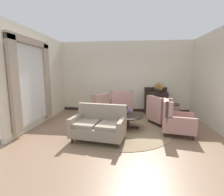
{
  "coord_description": "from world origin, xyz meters",
  "views": [
    {
      "loc": [
        0.24,
        -4.88,
        1.86
      ],
      "look_at": [
        -0.32,
        0.31,
        1.02
      ],
      "focal_mm": 26.98,
      "sensor_mm": 36.0,
      "label": 1
    }
  ],
  "objects_px": {
    "side_table": "(171,111)",
    "armchair_near_window": "(97,109)",
    "sideboard": "(156,101)",
    "armchair_foreground_right": "(161,112)",
    "armchair_beside_settee": "(175,120)",
    "armchair_near_sideboard": "(121,106)",
    "coffee_table": "(128,117)",
    "porcelain_vase": "(127,111)",
    "gramophone": "(158,86)",
    "settee": "(99,126)"
  },
  "relations": [
    {
      "from": "armchair_beside_settee",
      "to": "coffee_table",
      "type": "bearing_deg",
      "value": 87.04
    },
    {
      "from": "coffee_table",
      "to": "settee",
      "type": "relative_size",
      "value": 0.65
    },
    {
      "from": "porcelain_vase",
      "to": "armchair_beside_settee",
      "type": "distance_m",
      "value": 1.51
    },
    {
      "from": "armchair_near_window",
      "to": "gramophone",
      "type": "height_order",
      "value": "gramophone"
    },
    {
      "from": "armchair_beside_settee",
      "to": "settee",
      "type": "bearing_deg",
      "value": 117.63
    },
    {
      "from": "armchair_beside_settee",
      "to": "armchair_near_sideboard",
      "type": "bearing_deg",
      "value": 55.57
    },
    {
      "from": "armchair_near_window",
      "to": "sideboard",
      "type": "relative_size",
      "value": 0.94
    },
    {
      "from": "coffee_table",
      "to": "armchair_foreground_right",
      "type": "xyz_separation_m",
      "value": [
        1.15,
        0.61,
        0.05
      ]
    },
    {
      "from": "porcelain_vase",
      "to": "armchair_near_sideboard",
      "type": "distance_m",
      "value": 1.37
    },
    {
      "from": "armchair_foreground_right",
      "to": "armchair_near_sideboard",
      "type": "bearing_deg",
      "value": 32.59
    },
    {
      "from": "armchair_foreground_right",
      "to": "gramophone",
      "type": "relative_size",
      "value": 1.85
    },
    {
      "from": "settee",
      "to": "armchair_near_window",
      "type": "distance_m",
      "value": 1.92
    },
    {
      "from": "armchair_foreground_right",
      "to": "gramophone",
      "type": "xyz_separation_m",
      "value": [
        0.1,
        1.47,
        0.8
      ]
    },
    {
      "from": "armchair_near_window",
      "to": "settee",
      "type": "bearing_deg",
      "value": 45.47
    },
    {
      "from": "gramophone",
      "to": "armchair_foreground_right",
      "type": "bearing_deg",
      "value": -93.8
    },
    {
      "from": "coffee_table",
      "to": "porcelain_vase",
      "type": "xyz_separation_m",
      "value": [
        -0.04,
        0.05,
        0.2
      ]
    },
    {
      "from": "armchair_near_window",
      "to": "side_table",
      "type": "xyz_separation_m",
      "value": [
        2.71,
        -0.14,
        -0.0
      ]
    },
    {
      "from": "sideboard",
      "to": "armchair_foreground_right",
      "type": "bearing_deg",
      "value": -91.69
    },
    {
      "from": "armchair_near_window",
      "to": "porcelain_vase",
      "type": "bearing_deg",
      "value": 86.82
    },
    {
      "from": "settee",
      "to": "side_table",
      "type": "distance_m",
      "value": 2.88
    },
    {
      "from": "armchair_near_window",
      "to": "coffee_table",
      "type": "bearing_deg",
      "value": 86.24
    },
    {
      "from": "side_table",
      "to": "sideboard",
      "type": "xyz_separation_m",
      "value": [
        -0.34,
        1.43,
        0.1
      ]
    },
    {
      "from": "armchair_near_sideboard",
      "to": "sideboard",
      "type": "bearing_deg",
      "value": -161.92
    },
    {
      "from": "armchair_near_sideboard",
      "to": "armchair_beside_settee",
      "type": "bearing_deg",
      "value": 124.23
    },
    {
      "from": "coffee_table",
      "to": "settee",
      "type": "xyz_separation_m",
      "value": [
        -0.77,
        -0.99,
        0.02
      ]
    },
    {
      "from": "armchair_beside_settee",
      "to": "gramophone",
      "type": "relative_size",
      "value": 1.7
    },
    {
      "from": "armchair_near_window",
      "to": "gramophone",
      "type": "relative_size",
      "value": 1.78
    },
    {
      "from": "settee",
      "to": "sideboard",
      "type": "xyz_separation_m",
      "value": [
        1.97,
        3.16,
        0.14
      ]
    },
    {
      "from": "gramophone",
      "to": "side_table",
      "type": "bearing_deg",
      "value": -77.9
    },
    {
      "from": "porcelain_vase",
      "to": "armchair_near_sideboard",
      "type": "bearing_deg",
      "value": 100.47
    },
    {
      "from": "porcelain_vase",
      "to": "gramophone",
      "type": "bearing_deg",
      "value": 57.55
    },
    {
      "from": "armchair_near_sideboard",
      "to": "armchair_near_window",
      "type": "bearing_deg",
      "value": 20.02
    },
    {
      "from": "porcelain_vase",
      "to": "settee",
      "type": "relative_size",
      "value": 0.2
    },
    {
      "from": "coffee_table",
      "to": "sideboard",
      "type": "relative_size",
      "value": 0.86
    },
    {
      "from": "coffee_table",
      "to": "armchair_near_window",
      "type": "height_order",
      "value": "armchair_near_window"
    },
    {
      "from": "coffee_table",
      "to": "armchair_foreground_right",
      "type": "relative_size",
      "value": 0.88
    },
    {
      "from": "armchair_beside_settee",
      "to": "armchair_near_sideboard",
      "type": "distance_m",
      "value": 2.44
    },
    {
      "from": "side_table",
      "to": "armchair_near_window",
      "type": "bearing_deg",
      "value": 177.05
    },
    {
      "from": "armchair_near_sideboard",
      "to": "gramophone",
      "type": "distance_m",
      "value": 1.86
    },
    {
      "from": "settee",
      "to": "porcelain_vase",
      "type": "bearing_deg",
      "value": 63.68
    },
    {
      "from": "settee",
      "to": "armchair_foreground_right",
      "type": "bearing_deg",
      "value": 48.4
    },
    {
      "from": "gramophone",
      "to": "armchair_near_sideboard",
      "type": "bearing_deg",
      "value": -155.87
    },
    {
      "from": "armchair_foreground_right",
      "to": "armchair_beside_settee",
      "type": "xyz_separation_m",
      "value": [
        0.25,
        -0.97,
        -0.0
      ]
    },
    {
      "from": "porcelain_vase",
      "to": "settee",
      "type": "xyz_separation_m",
      "value": [
        -0.73,
        -1.04,
        -0.18
      ]
    },
    {
      "from": "coffee_table",
      "to": "side_table",
      "type": "distance_m",
      "value": 1.71
    },
    {
      "from": "armchair_near_sideboard",
      "to": "sideboard",
      "type": "distance_m",
      "value": 1.68
    },
    {
      "from": "coffee_table",
      "to": "settee",
      "type": "bearing_deg",
      "value": -128.01
    },
    {
      "from": "porcelain_vase",
      "to": "sideboard",
      "type": "xyz_separation_m",
      "value": [
        1.24,
        2.12,
        -0.04
      ]
    },
    {
      "from": "armchair_foreground_right",
      "to": "armchair_near_window",
      "type": "distance_m",
      "value": 2.34
    },
    {
      "from": "settee",
      "to": "armchair_near_sideboard",
      "type": "height_order",
      "value": "armchair_near_sideboard"
    }
  ]
}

